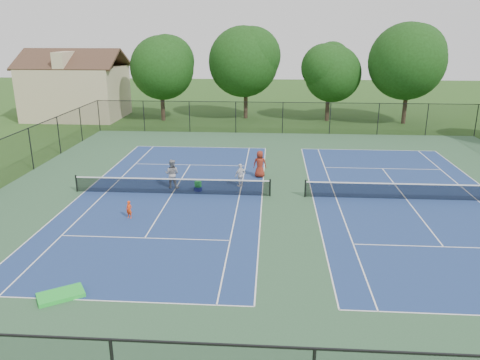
# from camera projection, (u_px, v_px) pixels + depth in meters

# --- Properties ---
(ground) EXTENTS (140.00, 140.00, 0.00)m
(ground) POSITION_uv_depth(u_px,v_px,m) (287.00, 196.00, 28.06)
(ground) COLOR #234716
(ground) RESTS_ON ground
(court_pad) EXTENTS (36.00, 36.00, 0.01)m
(court_pad) POSITION_uv_depth(u_px,v_px,m) (287.00, 196.00, 28.06)
(court_pad) COLOR #2E5134
(court_pad) RESTS_ON ground
(tennis_court_left) EXTENTS (12.00, 23.83, 1.07)m
(tennis_court_left) POSITION_uv_depth(u_px,v_px,m) (172.00, 192.00, 28.49)
(tennis_court_left) COLOR navy
(tennis_court_left) RESTS_ON ground
(tennis_court_right) EXTENTS (12.00, 23.83, 1.07)m
(tennis_court_right) POSITION_uv_depth(u_px,v_px,m) (406.00, 198.00, 27.57)
(tennis_court_right) COLOR navy
(tennis_court_right) RESTS_ON ground
(perimeter_fence) EXTENTS (36.08, 36.08, 3.02)m
(perimeter_fence) POSITION_uv_depth(u_px,v_px,m) (288.00, 171.00, 27.57)
(perimeter_fence) COLOR black
(perimeter_fence) RESTS_ON ground
(tree_back_a) EXTENTS (6.80, 6.80, 9.15)m
(tree_back_a) POSITION_uv_depth(u_px,v_px,m) (161.00, 64.00, 49.86)
(tree_back_a) COLOR #2D2116
(tree_back_a) RESTS_ON ground
(tree_back_b) EXTENTS (7.60, 7.60, 10.03)m
(tree_back_b) POSITION_uv_depth(u_px,v_px,m) (246.00, 58.00, 51.00)
(tree_back_b) COLOR #2D2116
(tree_back_b) RESTS_ON ground
(tree_back_c) EXTENTS (6.00, 6.00, 8.40)m
(tree_back_c) POSITION_uv_depth(u_px,v_px,m) (330.00, 70.00, 49.80)
(tree_back_c) COLOR #2D2116
(tree_back_c) RESTS_ON ground
(tree_back_d) EXTENTS (7.80, 7.80, 10.37)m
(tree_back_d) POSITION_uv_depth(u_px,v_px,m) (410.00, 58.00, 47.91)
(tree_back_d) COLOR #2D2116
(tree_back_d) RESTS_ON ground
(clapboard_house) EXTENTS (10.80, 8.10, 7.65)m
(clapboard_house) POSITION_uv_depth(u_px,v_px,m) (76.00, 90.00, 52.36)
(clapboard_house) COLOR tan
(clapboard_house) RESTS_ON ground
(child_player) EXTENTS (0.41, 0.33, 0.96)m
(child_player) POSITION_uv_depth(u_px,v_px,m) (129.00, 210.00, 24.71)
(child_player) COLOR #F84110
(child_player) RESTS_ON ground
(instructor) EXTENTS (0.99, 0.82, 1.85)m
(instructor) POSITION_uv_depth(u_px,v_px,m) (172.00, 174.00, 29.33)
(instructor) COLOR gray
(instructor) RESTS_ON ground
(bystander_a) EXTENTS (0.89, 0.87, 1.50)m
(bystander_a) POSITION_uv_depth(u_px,v_px,m) (241.00, 175.00, 29.65)
(bystander_a) COLOR white
(bystander_a) RESTS_ON ground
(bystander_c) EXTENTS (0.89, 0.58, 1.83)m
(bystander_c) POSITION_uv_depth(u_px,v_px,m) (260.00, 164.00, 31.48)
(bystander_c) COLOR maroon
(bystander_c) RESTS_ON ground
(ball_crate) EXTENTS (0.48, 0.43, 0.27)m
(ball_crate) POSITION_uv_depth(u_px,v_px,m) (198.00, 189.00, 28.94)
(ball_crate) COLOR navy
(ball_crate) RESTS_ON ground
(ball_hopper) EXTENTS (0.41, 0.37, 0.37)m
(ball_hopper) POSITION_uv_depth(u_px,v_px,m) (198.00, 184.00, 28.84)
(ball_hopper) COLOR green
(ball_hopper) RESTS_ON ball_crate
(green_tarp) EXTENTS (1.88, 1.68, 0.16)m
(green_tarp) POSITION_uv_depth(u_px,v_px,m) (61.00, 295.00, 17.48)
(green_tarp) COLOR #1CC71F
(green_tarp) RESTS_ON ground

